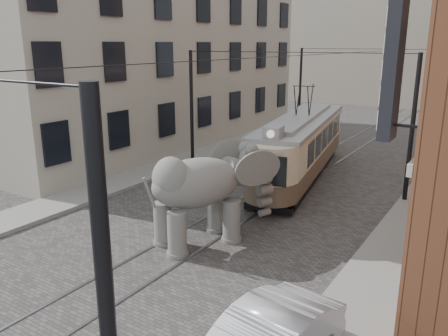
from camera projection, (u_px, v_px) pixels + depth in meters
The scene contains 9 objects.
ground at pixel (219, 224), 16.44m from camera, with size 120.00×120.00×0.00m, color #484543.
tram_rails at pixel (219, 223), 16.44m from camera, with size 1.54×80.00×0.02m, color slate, non-canonical shape.
sidewalk_right at pixel (389, 263), 13.30m from camera, with size 2.00×60.00×0.15m, color slate.
sidewalk_left at pixel (95, 191), 19.80m from camera, with size 2.00×60.00×0.15m, color slate.
stucco_building at pixel (160, 65), 28.94m from camera, with size 7.00×24.00×10.00m, color gray.
distant_block at pixel (429, 37), 47.05m from camera, with size 28.00×10.00×14.00m, color gray.
catenary at pixel (277, 122), 19.81m from camera, with size 11.00×30.20×6.00m, color black, non-canonical shape.
tram at pixel (302, 132), 21.69m from camera, with size 2.31×11.19×4.44m, color #BFB89B, non-canonical shape.
elephant at pixel (197, 197), 14.49m from camera, with size 2.84×5.16×3.16m, color #5B5954, non-canonical shape.
Camera 1 is at (8.42, -12.79, 6.32)m, focal length 36.28 mm.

